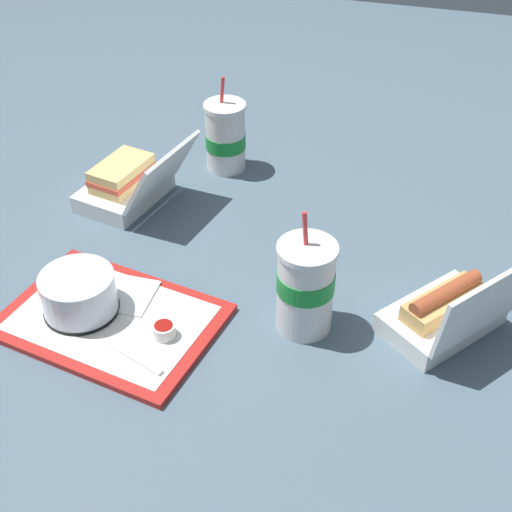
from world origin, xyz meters
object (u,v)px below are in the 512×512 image
clamshell_hotdog_corner (446,313)px  clamshell_sandwich_back (127,184)px  plastic_fork (137,359)px  ketchup_cup (164,330)px  soda_cup_front (305,286)px  soda_cup_center (226,137)px  cake_container (79,295)px  food_tray (111,320)px

clamshell_hotdog_corner → clamshell_sandwich_back: (0.70, -0.22, 0.00)m
plastic_fork → ketchup_cup: bearing=-89.2°
soda_cup_front → soda_cup_center: soda_cup_front is taller
cake_container → plastic_fork: bearing=149.4°
plastic_fork → soda_cup_front: size_ratio=0.47×
soda_cup_center → soda_cup_front: bearing=122.3°
cake_container → ketchup_cup: bearing=173.5°
food_tray → soda_cup_center: size_ratio=1.84×
food_tray → cake_container: bearing=-3.2°
ketchup_cup → food_tray: bearing=-8.3°
clamshell_sandwich_back → food_tray: bearing=109.6°
food_tray → clamshell_hotdog_corner: bearing=-165.4°
soda_cup_front → ketchup_cup: bearing=25.9°
clamshell_hotdog_corner → soda_cup_center: bearing=-37.7°
food_tray → ketchup_cup: bearing=171.7°
ketchup_cup → cake_container: bearing=-6.5°
ketchup_cup → clamshell_hotdog_corner: clamshell_hotdog_corner is taller
plastic_fork → clamshell_hotdog_corner: 0.53m
cake_container → clamshell_hotdog_corner: bearing=-167.0°
plastic_fork → soda_cup_center: size_ratio=0.49×
soda_cup_front → clamshell_sandwich_back: bearing=-31.1°
plastic_fork → soda_cup_front: soda_cup_front is taller
food_tray → soda_cup_center: (-0.03, -0.56, 0.07)m
ketchup_cup → clamshell_sandwich_back: size_ratio=0.16×
clamshell_hotdog_corner → clamshell_sandwich_back: clamshell_hotdog_corner is taller
food_tray → soda_cup_front: 0.35m
cake_container → clamshell_sandwich_back: clamshell_sandwich_back is taller
plastic_fork → clamshell_sandwich_back: bearing=-44.2°
ketchup_cup → clamshell_hotdog_corner: bearing=-160.4°
food_tray → plastic_fork: (-0.09, 0.08, 0.01)m
cake_container → clamshell_sandwich_back: (0.07, -0.36, -0.01)m
ketchup_cup → plastic_fork: bearing=70.8°
cake_container → clamshell_hotdog_corner: 0.64m
clamshell_hotdog_corner → soda_cup_front: (0.24, 0.06, 0.05)m
cake_container → plastic_fork: size_ratio=1.22×
cake_container → clamshell_hotdog_corner: clamshell_hotdog_corner is taller
soda_cup_front → clamshell_hotdog_corner: bearing=-166.6°
food_tray → cake_container: 0.07m
food_tray → ketchup_cup: size_ratio=10.23×
ketchup_cup → soda_cup_center: size_ratio=0.18×
food_tray → cake_container: cake_container is taller
soda_cup_front → plastic_fork: bearing=35.4°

